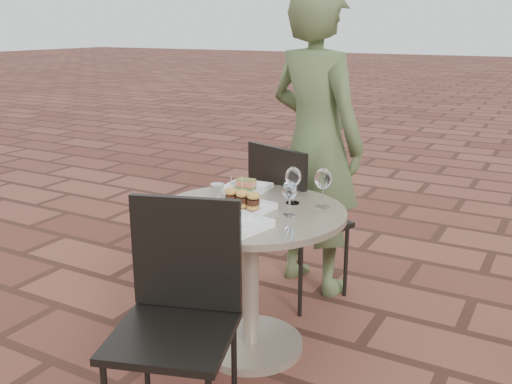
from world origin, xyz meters
The scene contains 13 objects.
ground centered at (0.00, 0.00, 0.00)m, with size 60.00×60.00×0.00m, color brown.
cafe_table centered at (-0.06, -0.26, 0.48)m, with size 0.90×0.90×0.73m.
chair_far centered at (-0.13, 0.31, 0.55)m, with size 0.56×0.56×0.93m.
chair_near centered at (-0.02, -0.88, 0.55)m, with size 0.56×0.56×0.93m.
diner centered at (-0.10, 0.58, 0.89)m, with size 0.65×0.43×1.79m, color #495830.
plate_salmon centered at (-0.24, 0.02, 0.75)m, with size 0.22×0.22×0.06m.
plate_sliders centered at (-0.08, -0.29, 0.76)m, with size 0.26×0.26×0.16m.
plate_tuna centered at (-0.01, -0.52, 0.75)m, with size 0.32×0.32×0.03m.
wine_glass_right centered at (0.14, -0.25, 0.84)m, with size 0.07×0.07×0.16m.
wine_glass_mid centered at (0.07, -0.07, 0.86)m, with size 0.08×0.08×0.18m.
wine_glass_far centered at (0.22, -0.06, 0.87)m, with size 0.08×0.08×0.19m.
steel_ramekin centered at (-0.34, -0.11, 0.76)m, with size 0.07×0.07×0.05m, color silver.
cutlery_set centered at (0.24, -0.48, 0.73)m, with size 0.08×0.18×0.00m, color silver, non-canonical shape.
Camera 1 is at (1.20, -2.46, 1.56)m, focal length 40.00 mm.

